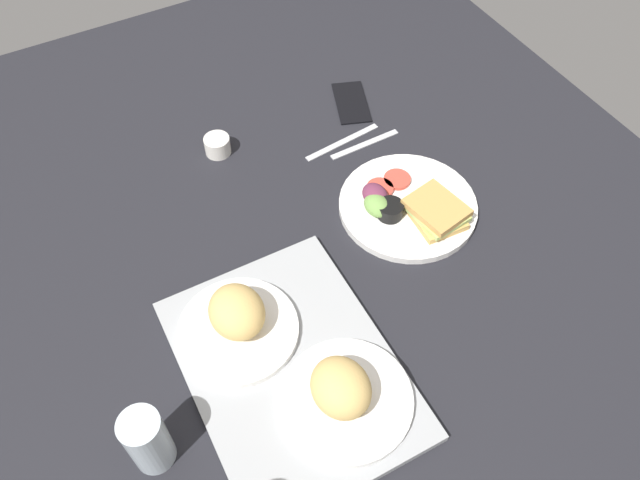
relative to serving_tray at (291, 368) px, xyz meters
The scene contains 10 objects.
ground_plane 25.97cm from the serving_tray, 48.13° to the right, with size 190.00×150.00×3.00cm, color black.
serving_tray is the anchor object (origin of this frame).
bread_plate_near 11.35cm from the serving_tray, 154.69° to the right, with size 21.58×21.58×8.72cm.
bread_plate_far 12.13cm from the serving_tray, 23.91° to the left, with size 21.05×21.05×8.80cm.
plate_with_salad 41.82cm from the serving_tray, 61.79° to the right, with size 28.02×28.02×5.40cm.
drinking_glass 25.75cm from the serving_tray, 96.08° to the left, with size 6.39×6.39×12.68cm, color silver.
espresso_cup 54.93cm from the serving_tray, 10.44° to the right, with size 5.60×5.60×4.00cm, color silver.
fork 56.36cm from the serving_tray, 44.16° to the right, with size 17.00×1.40×0.50cm, color #B7B7BC.
knife 55.94cm from the serving_tray, 39.07° to the right, with size 19.00×1.40×0.50cm, color #B7B7BC.
cell_phone 69.38cm from the serving_tray, 39.05° to the right, with size 14.40×7.20×0.80cm, color black.
Camera 1 is at (-61.45, 37.95, 98.93)cm, focal length 35.63 mm.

